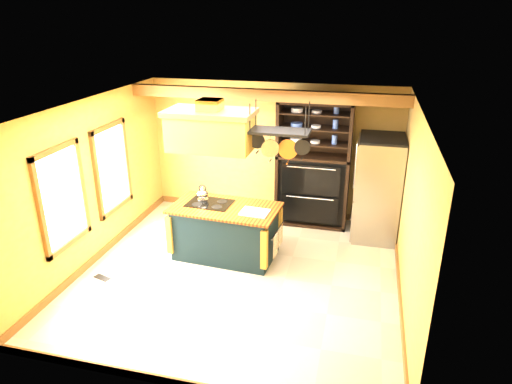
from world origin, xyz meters
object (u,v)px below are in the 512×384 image
at_px(range_hood, 211,129).
at_px(pot_rack, 280,137).
at_px(kitchen_island, 226,231).
at_px(refrigerator, 377,190).
at_px(hutch, 313,178).

xyz_separation_m(range_hood, pot_rack, (1.10, 0.00, -0.07)).
distance_m(kitchen_island, range_hood, 1.78).
relative_size(kitchen_island, pot_rack, 1.90).
bearing_deg(refrigerator, range_hood, -152.42).
height_order(kitchen_island, range_hood, range_hood).
xyz_separation_m(range_hood, hutch, (1.45, 1.73, -1.30)).
xyz_separation_m(kitchen_island, pot_rack, (0.91, 0.00, 1.70)).
relative_size(kitchen_island, hutch, 0.75).
relative_size(kitchen_island, refrigerator, 0.99).
bearing_deg(hutch, refrigerator, -15.34).
xyz_separation_m(kitchen_island, range_hood, (-0.20, -0.00, 1.77)).
relative_size(pot_rack, refrigerator, 0.52).
xyz_separation_m(refrigerator, hutch, (-1.22, 0.33, 0.02)).
bearing_deg(hutch, range_hood, -130.03).
height_order(refrigerator, hutch, hutch).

